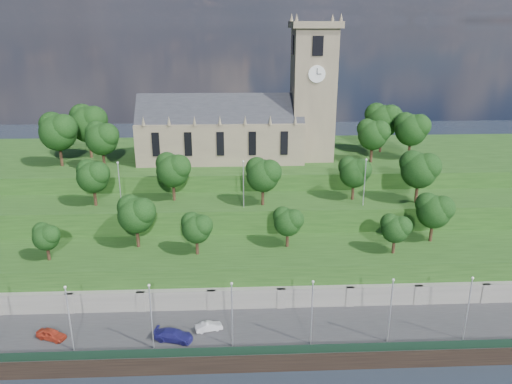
{
  "coord_description": "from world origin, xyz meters",
  "views": [
    {
      "loc": [
        -1.46,
        -51.36,
        41.29
      ],
      "look_at": [
        2.23,
        30.0,
        13.26
      ],
      "focal_mm": 35.0,
      "sensor_mm": 36.0,
      "label": 1
    }
  ],
  "objects_px": {
    "car_middle": "(209,326)",
    "car_left": "(51,334)",
    "church": "(245,121)",
    "car_right": "(174,335)"
  },
  "relations": [
    {
      "from": "car_left",
      "to": "car_right",
      "type": "xyz_separation_m",
      "value": [
        15.95,
        -0.99,
        0.06
      ]
    },
    {
      "from": "car_right",
      "to": "car_middle",
      "type": "bearing_deg",
      "value": -52.22
    },
    {
      "from": "church",
      "to": "car_middle",
      "type": "relative_size",
      "value": 10.73
    },
    {
      "from": "car_left",
      "to": "car_right",
      "type": "bearing_deg",
      "value": -72.42
    },
    {
      "from": "car_left",
      "to": "church",
      "type": "bearing_deg",
      "value": -11.64
    },
    {
      "from": "church",
      "to": "car_left",
      "type": "relative_size",
      "value": 9.71
    },
    {
      "from": "church",
      "to": "car_right",
      "type": "bearing_deg",
      "value": -103.95
    },
    {
      "from": "church",
      "to": "car_middle",
      "type": "bearing_deg",
      "value": -98.48
    },
    {
      "from": "church",
      "to": "car_left",
      "type": "xyz_separation_m",
      "value": [
        -26.37,
        -40.95,
        -19.84
      ]
    },
    {
      "from": "car_middle",
      "to": "car_left",
      "type": "bearing_deg",
      "value": 78.34
    }
  ]
}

